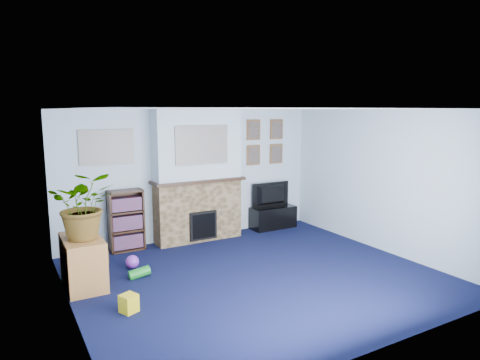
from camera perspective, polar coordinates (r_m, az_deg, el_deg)
floor at (r=6.37m, az=2.20°, el=-12.67°), size 5.00×4.50×0.01m
ceiling at (r=5.91m, az=2.35°, el=9.45°), size 5.00×4.50×0.01m
wall_back at (r=8.00m, az=-6.27°, el=0.73°), size 5.00×0.04×2.40m
wall_front at (r=4.34m, az=18.29°, el=-6.99°), size 5.00×0.04×2.40m
wall_left at (r=5.19m, az=-21.94°, el=-4.55°), size 0.04×4.50×2.40m
wall_right at (r=7.63m, az=18.43°, el=-0.11°), size 0.04×4.50×2.40m
chimney_breast at (r=7.82m, az=-5.67°, el=0.42°), size 1.72×0.50×2.40m
collage_main at (r=7.56m, az=-5.09°, el=4.68°), size 1.00×0.03×0.68m
collage_left at (r=7.45m, az=-17.34°, el=4.23°), size 0.90×0.03×0.58m
portrait_tl at (r=8.50m, az=1.81°, el=6.70°), size 0.30×0.03×0.40m
portrait_tr at (r=8.80m, az=4.89°, el=6.76°), size 0.30×0.03×0.40m
portrait_bl at (r=8.54m, az=1.79°, el=3.35°), size 0.30×0.03×0.40m
portrait_br at (r=8.84m, az=4.84°, el=3.52°), size 0.30×0.03×0.40m
tv_stand at (r=8.79m, az=4.41°, el=-4.96°), size 0.93×0.39×0.44m
television at (r=8.70m, az=4.38°, el=-1.98°), size 0.85×0.13×0.49m
bookshelf at (r=7.59m, az=-14.95°, el=-5.39°), size 0.58×0.28×1.05m
sideboard at (r=6.29m, az=-20.20°, el=-10.15°), size 0.49×0.88×0.68m
potted_plant at (r=6.04m, az=-20.07°, el=-3.14°), size 0.95×0.87×0.91m
mantel_clock at (r=7.76m, az=-5.67°, el=0.63°), size 0.11×0.07×0.15m
mantel_candle at (r=7.88m, az=-3.69°, el=0.86°), size 0.05×0.05×0.16m
mantel_teddy at (r=7.54m, az=-9.88°, el=0.24°), size 0.14×0.14×0.14m
mantel_can at (r=8.09m, az=-0.89°, el=0.95°), size 0.06×0.06×0.13m
green_crate at (r=6.47m, az=-20.82°, el=-11.63°), size 0.40×0.35×0.27m
toy_ball at (r=6.83m, az=-14.17°, el=-10.62°), size 0.20×0.20×0.20m
toy_block at (r=5.46m, az=-14.61°, el=-15.61°), size 0.23×0.23×0.22m
toy_tube at (r=6.46m, az=-13.27°, el=-11.95°), size 0.32×0.14×0.18m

